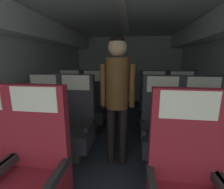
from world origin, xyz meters
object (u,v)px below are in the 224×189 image
Objects in this scene: seat_a_right_window at (184,188)px; seat_c_right_window at (152,108)px; seat_b_right_window at (160,130)px; seat_b_left_window at (44,123)px; seat_b_left_aisle at (76,125)px; seat_c_left_window at (69,105)px; flight_attendant at (117,88)px; seat_b_right_aisle at (201,132)px; seat_c_left_aisle at (94,106)px; seat_a_left_aisle at (35,172)px; seat_c_right_aisle at (180,110)px.

seat_c_right_window is (-0.01, 1.86, 0.00)m from seat_a_right_window.
seat_b_left_window is at bearing -179.74° from seat_b_right_window.
seat_b_left_aisle is 1.00× the size of seat_c_right_window.
seat_b_left_aisle is 1.14m from seat_b_right_window.
seat_a_right_window is at bearing -48.48° from seat_c_left_window.
flight_attendant is at bearing -41.69° from seat_c_left_window.
seat_b_right_aisle is 0.48m from seat_b_right_window.
seat_c_left_window is 0.49m from seat_c_left_aisle.
seat_b_right_window and seat_c_left_window have the same top height.
seat_c_left_aisle is at bearing 89.20° from seat_b_left_aisle.
seat_c_left_window is at bearing 150.77° from seat_b_right_window.
seat_c_right_window is (1.12, 0.01, 0.00)m from seat_c_left_aisle.
seat_b_right_aisle is 1.00× the size of seat_c_left_window.
seat_a_right_window is 1.00× the size of seat_b_right_aisle.
seat_b_left_window is at bearing 150.27° from seat_a_right_window.
seat_b_right_aisle is 2.28m from seat_c_left_window.
seat_b_left_window is (-0.48, 0.92, 0.00)m from seat_a_left_aisle.
seat_b_right_window is 0.71× the size of flight_attendant.
seat_b_left_window is at bearing -117.88° from seat_c_left_aisle.
seat_b_right_aisle is (0.47, 0.93, 0.00)m from seat_a_right_window.
seat_c_left_aisle is (0.49, 0.01, 0.00)m from seat_c_left_window.
seat_a_left_aisle is 1.00× the size of seat_b_right_aisle.
seat_b_left_window is 1.00× the size of seat_c_left_window.
seat_a_right_window is at bearing -58.39° from seat_c_left_aisle.
seat_c_left_window and seat_c_left_aisle have the same top height.
seat_c_left_aisle is 1.61m from seat_c_right_aisle.
seat_b_left_window is at bearing -180.00° from seat_b_right_aisle.
seat_c_right_aisle is (0.49, 0.91, 0.00)m from seat_b_right_window.
seat_b_left_aisle is at bearing -90.80° from seat_c_left_aisle.
seat_b_right_window is at bearing 0.71° from seat_b_left_aisle.
seat_a_right_window is 1.00× the size of seat_c_left_window.
seat_b_right_window is 1.00× the size of seat_c_right_aisle.
seat_c_left_aisle is at bearing 179.84° from seat_c_right_aisle.
seat_a_right_window is at bearing -29.73° from seat_b_left_window.
seat_c_right_window is at bearing 90.35° from seat_a_right_window.
seat_b_left_aisle is 0.71× the size of flight_attendant.
flight_attendant is at bearing 57.61° from seat_a_left_aisle.
flight_attendant is (-0.57, 0.90, 0.54)m from seat_a_right_window.
seat_b_left_window is 2.09m from seat_b_right_aisle.
seat_b_left_aisle and seat_c_right_window have the same top height.
seat_a_right_window is (1.14, -0.00, 0.00)m from seat_a_left_aisle.
seat_b_left_aisle is 1.00× the size of seat_c_right_aisle.
seat_b_right_window is (1.12, 0.93, 0.00)m from seat_a_left_aisle.
seat_b_right_aisle is at bearing 0.25° from seat_b_left_aisle.
seat_c_left_window is (-1.62, 1.84, 0.00)m from seat_a_right_window.
seat_a_right_window is at bearing -38.68° from seat_b_left_aisle.
seat_a_left_aisle is 1.00× the size of seat_b_left_window.
seat_b_left_aisle is (0.47, -0.01, 0.00)m from seat_b_left_window.
seat_a_left_aisle and seat_c_left_window have the same top height.
seat_b_right_aisle and seat_c_left_aisle have the same top height.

